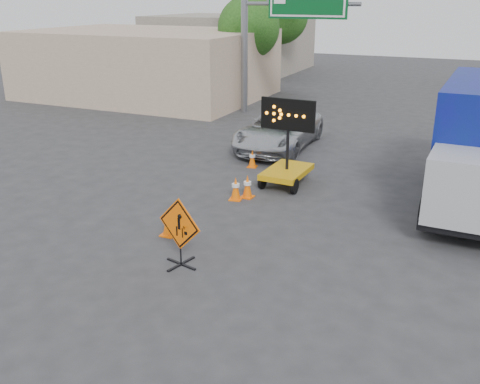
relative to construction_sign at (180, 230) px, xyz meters
The scene contains 13 objects.
ground 1.61m from the construction_sign, 61.74° to the right, with size 100.00×100.00×0.00m, color #2D2D30.
storefront_left_near 23.11m from the construction_sign, 125.38° to the left, with size 14.00×10.00×4.00m, color tan.
storefront_left_far 35.85m from the construction_sign, 113.64° to the left, with size 12.00×10.00×4.40m, color gray.
highway_gantry 17.70m from the construction_sign, 102.76° to the left, with size 6.18×0.38×6.90m.
tree_left_near 22.33m from the construction_sign, 109.48° to the left, with size 3.71×3.71×6.03m.
tree_left_far 30.24m from the construction_sign, 106.19° to the left, with size 4.10×4.10×6.66m.
construction_sign is the anchor object (origin of this frame).
arrow_board 6.43m from the construction_sign, 87.07° to the left, with size 1.84×2.09×2.91m.
pickup_truck 10.77m from the construction_sign, 98.22° to the left, with size 2.54×5.52×1.53m, color #B9BCC1.
cone_a 1.82m from the construction_sign, 131.37° to the left, with size 0.39×0.39×0.75m.
cone_b 4.52m from the construction_sign, 98.18° to the left, with size 0.43×0.43×0.74m.
cone_c 4.82m from the construction_sign, 94.61° to the left, with size 0.40×0.40×0.74m.
cone_d 7.91m from the construction_sign, 100.90° to the left, with size 0.39×0.39×0.67m.
Camera 1 is at (5.30, -8.50, 6.00)m, focal length 40.00 mm.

